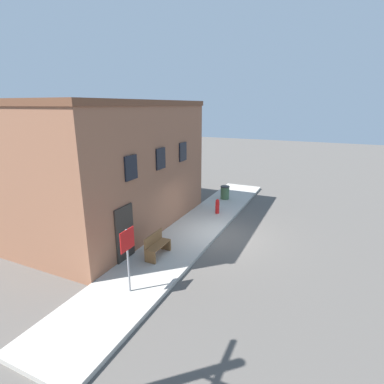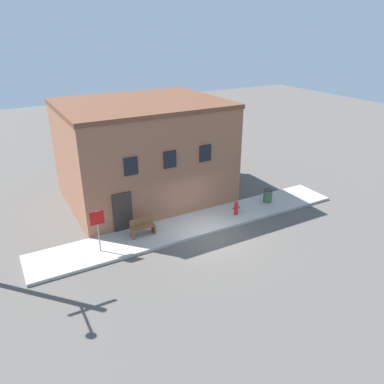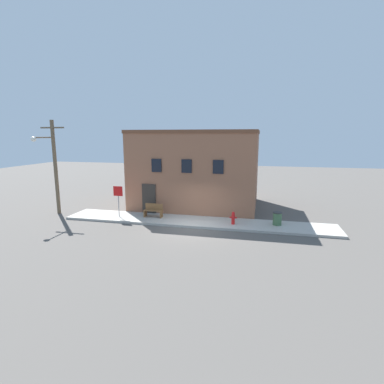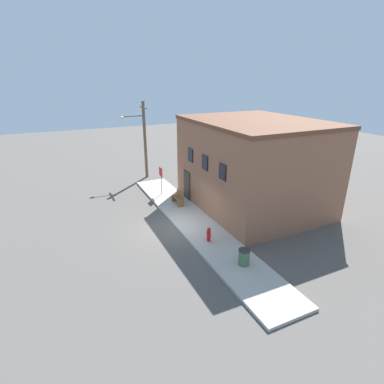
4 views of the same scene
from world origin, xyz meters
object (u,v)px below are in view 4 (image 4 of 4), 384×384
object	(u,v)px
utility_pole	(143,137)
stop_sign	(161,176)
trash_bin	(244,257)
bench	(178,198)
fire_hydrant	(209,234)

from	to	relation	value
utility_pole	stop_sign	bearing A→B (deg)	-2.36
stop_sign	trash_bin	bearing A→B (deg)	2.31
bench	trash_bin	size ratio (longest dim) A/B	1.53
fire_hydrant	trash_bin	bearing A→B (deg)	10.14
stop_sign	utility_pole	xyz separation A→B (m)	(-4.90, 0.20, 2.00)
stop_sign	utility_pole	distance (m)	5.30
trash_bin	utility_pole	xyz separation A→B (m)	(-15.18, -0.21, 3.04)
fire_hydrant	utility_pole	world-z (taller)	utility_pole
bench	trash_bin	xyz separation A→B (m)	(7.98, -0.01, -0.02)
stop_sign	trash_bin	world-z (taller)	stop_sign
fire_hydrant	stop_sign	world-z (taller)	stop_sign
fire_hydrant	utility_pole	bearing A→B (deg)	178.83
bench	utility_pole	world-z (taller)	utility_pole
stop_sign	bench	xyz separation A→B (m)	(2.30, 0.43, -1.02)
fire_hydrant	bench	xyz separation A→B (m)	(-5.35, 0.48, 0.02)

